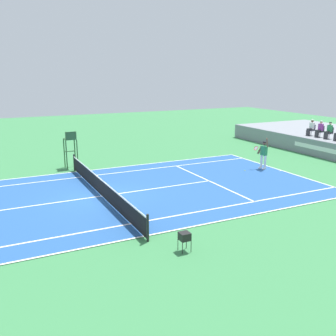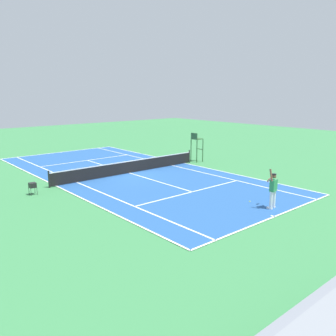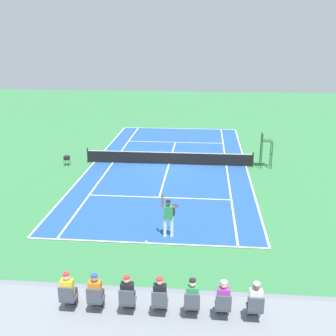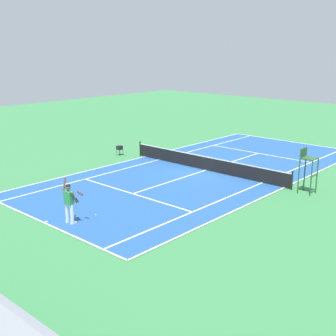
# 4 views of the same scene
# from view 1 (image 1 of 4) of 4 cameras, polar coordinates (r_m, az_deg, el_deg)

# --- Properties ---
(ground_plane) EXTENTS (80.00, 80.00, 0.00)m
(ground_plane) POSITION_cam_1_polar(r_m,az_deg,el_deg) (19.68, -9.89, -4.21)
(ground_plane) COLOR #387F47
(court) EXTENTS (11.08, 23.88, 0.03)m
(court) POSITION_cam_1_polar(r_m,az_deg,el_deg) (19.68, -9.89, -4.18)
(court) COLOR #235193
(court) RESTS_ON ground
(net) EXTENTS (11.98, 0.10, 1.07)m
(net) POSITION_cam_1_polar(r_m,az_deg,el_deg) (19.53, -9.95, -2.76)
(net) COLOR black
(net) RESTS_ON ground
(spectator_seated_0) EXTENTS (0.44, 0.60, 1.27)m
(spectator_seated_0) POSITION_cam_1_polar(r_m,az_deg,el_deg) (32.50, 20.56, 5.62)
(spectator_seated_0) COLOR #474C56
(spectator_seated_0) RESTS_ON bleacher_platform
(spectator_seated_1) EXTENTS (0.44, 0.60, 1.27)m
(spectator_seated_1) POSITION_cam_1_polar(r_m,az_deg,el_deg) (31.91, 21.71, 5.39)
(spectator_seated_1) COLOR #474C56
(spectator_seated_1) RESTS_ON bleacher_platform
(spectator_seated_2) EXTENTS (0.44, 0.60, 1.27)m
(spectator_seated_2) POSITION_cam_1_polar(r_m,az_deg,el_deg) (31.34, 22.88, 5.14)
(spectator_seated_2) COLOR #474C56
(spectator_seated_2) RESTS_ON bleacher_platform
(tennis_player) EXTENTS (0.75, 0.69, 2.08)m
(tennis_player) POSITION_cam_1_polar(r_m,az_deg,el_deg) (25.47, 14.06, 2.04)
(tennis_player) COLOR white
(tennis_player) RESTS_ON ground
(tennis_ball) EXTENTS (0.07, 0.07, 0.07)m
(tennis_ball) POSITION_cam_1_polar(r_m,az_deg,el_deg) (24.87, 11.40, -0.37)
(tennis_ball) COLOR #D1E533
(tennis_ball) RESTS_ON ground
(umpire_chair) EXTENTS (0.77, 0.77, 2.44)m
(umpire_chair) POSITION_cam_1_polar(r_m,az_deg,el_deg) (25.69, -14.35, 3.40)
(umpire_chair) COLOR #2D562D
(umpire_chair) RESTS_ON ground
(ball_hopper) EXTENTS (0.36, 0.36, 0.70)m
(ball_hopper) POSITION_cam_1_polar(r_m,az_deg,el_deg) (13.47, 2.49, -10.10)
(ball_hopper) COLOR black
(ball_hopper) RESTS_ON ground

